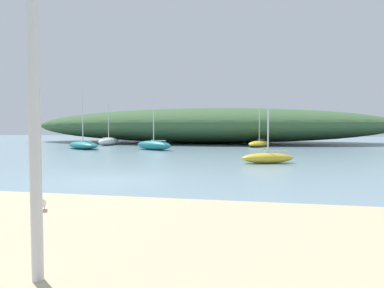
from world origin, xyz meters
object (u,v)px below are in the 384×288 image
(sailboat_west_reach, at_px, (154,145))
(sailboat_off_point, at_px, (268,158))
(sailboat_far_left, at_px, (83,145))
(sailboat_inner_mooring, at_px, (109,141))
(mast_structure, at_px, (15,0))
(seagull_upper_strand, at_px, (43,203))
(sailboat_by_sandbar, at_px, (259,143))

(sailboat_west_reach, xyz_separation_m, sailboat_off_point, (8.76, -8.67, -0.10))
(sailboat_far_left, relative_size, sailboat_inner_mooring, 1.21)
(sailboat_west_reach, relative_size, sailboat_inner_mooring, 1.02)
(mast_structure, bearing_deg, sailboat_west_reach, 104.38)
(sailboat_far_left, relative_size, sailboat_west_reach, 1.19)
(sailboat_far_left, distance_m, seagull_upper_strand, 22.75)
(mast_structure, xyz_separation_m, seagull_upper_strand, (-1.67, 2.76, -2.77))
(sailboat_off_point, bearing_deg, sailboat_inner_mooring, 136.37)
(mast_structure, height_order, seagull_upper_strand, mast_structure)
(mast_structure, bearing_deg, sailboat_by_sandbar, 85.49)
(sailboat_by_sandbar, xyz_separation_m, sailboat_inner_mooring, (-14.94, -0.26, 0.10))
(sailboat_west_reach, distance_m, sailboat_inner_mooring, 9.02)
(seagull_upper_strand, bearing_deg, sailboat_far_left, 117.11)
(mast_structure, height_order, sailboat_west_reach, sailboat_west_reach)
(mast_structure, xyz_separation_m, sailboat_far_left, (-12.03, 23.02, -2.78))
(sailboat_inner_mooring, bearing_deg, sailboat_west_reach, -42.16)
(sailboat_far_left, bearing_deg, sailboat_off_point, -29.92)
(sailboat_far_left, xyz_separation_m, sailboat_by_sandbar, (14.36, 6.43, -0.03))
(sailboat_inner_mooring, bearing_deg, mast_structure, -66.62)
(sailboat_inner_mooring, bearing_deg, sailboat_far_left, -84.58)
(sailboat_west_reach, relative_size, seagull_upper_strand, 13.37)
(sailboat_west_reach, distance_m, sailboat_by_sandbar, 10.39)
(sailboat_west_reach, bearing_deg, sailboat_inner_mooring, 137.84)
(sailboat_west_reach, relative_size, sailboat_by_sandbar, 0.95)
(sailboat_by_sandbar, height_order, sailboat_inner_mooring, sailboat_inner_mooring)
(sailboat_far_left, height_order, seagull_upper_strand, sailboat_far_left)
(sailboat_inner_mooring, relative_size, seagull_upper_strand, 13.07)
(sailboat_west_reach, height_order, seagull_upper_strand, sailboat_west_reach)
(sailboat_west_reach, xyz_separation_m, sailboat_by_sandbar, (8.26, 6.31, -0.09))
(sailboat_by_sandbar, bearing_deg, sailboat_off_point, -88.08)
(mast_structure, height_order, sailboat_off_point, mast_structure)
(mast_structure, relative_size, sailboat_inner_mooring, 0.89)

